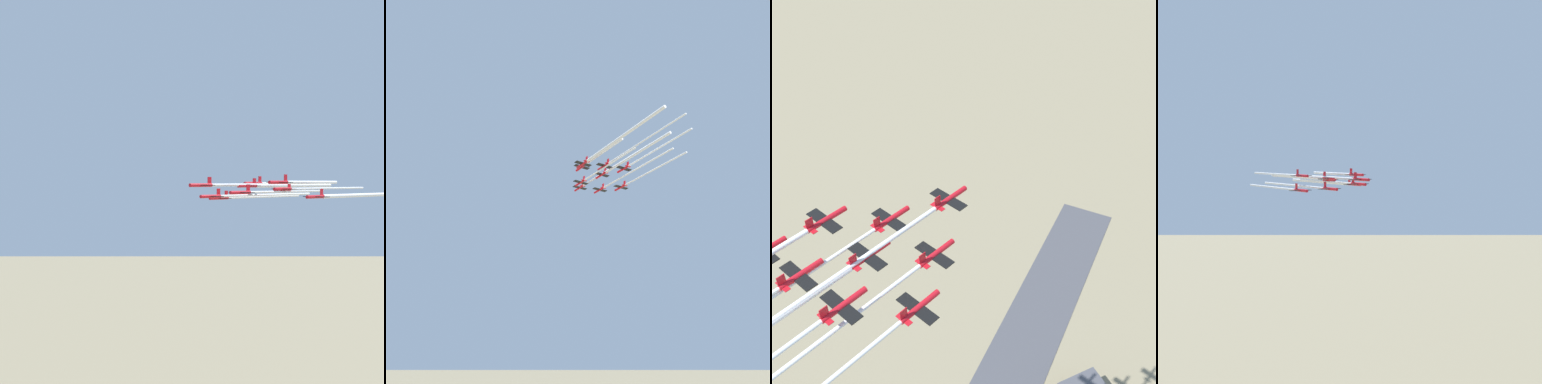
# 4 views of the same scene
# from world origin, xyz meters

# --- Properties ---
(jet_0) EXTENTS (8.77, 9.00, 3.06)m
(jet_0) POSITION_xyz_m (39.26, 58.11, 138.81)
(jet_0) COLOR red
(jet_1) EXTENTS (8.77, 9.00, 3.06)m
(jet_1) POSITION_xyz_m (40.93, 70.48, 136.53)
(jet_1) COLOR red
(jet_2) EXTENTS (8.77, 9.00, 3.06)m
(jet_2) POSITION_xyz_m (29.26, 65.58, 135.11)
(jet_2) COLOR red
(jet_3) EXTENTS (8.77, 9.00, 3.06)m
(jet_3) POSITION_xyz_m (42.60, 82.85, 139.65)
(jet_3) COLOR red
(jet_4) EXTENTS (8.77, 9.00, 3.06)m
(jet_4) POSITION_xyz_m (30.93, 77.95, 138.50)
(jet_4) COLOR red
(jet_5) EXTENTS (8.77, 9.00, 3.06)m
(jet_5) POSITION_xyz_m (19.26, 73.05, 134.19)
(jet_5) COLOR red
(jet_6) EXTENTS (8.77, 9.00, 3.06)m
(jet_6) POSITION_xyz_m (44.26, 95.22, 135.07)
(jet_6) COLOR red
(jet_7) EXTENTS (8.77, 9.00, 3.06)m
(jet_7) POSITION_xyz_m (32.60, 90.32, 137.42)
(jet_7) COLOR red
(jet_8) EXTENTS (8.77, 9.00, 3.06)m
(jet_8) POSITION_xyz_m (20.93, 85.41, 139.28)
(jet_8) COLOR red
(smoke_trail_0) EXTENTS (22.02, 50.75, 0.93)m
(smoke_trail_0) POSITION_xyz_m (27.05, 87.17, 138.76)
(smoke_trail_0) COLOR white
(smoke_trail_1) EXTENTS (16.70, 38.36, 0.77)m
(smoke_trail_1) POSITION_xyz_m (31.31, 93.37, 136.48)
(smoke_trail_1) COLOR white
(smoke_trail_2) EXTENTS (20.69, 47.79, 0.81)m
(smoke_trail_2) POSITION_xyz_m (17.67, 93.18, 135.06)
(smoke_trail_2) COLOR white
(smoke_trail_3) EXTENTS (12.25, 27.26, 1.05)m
(smoke_trail_3) POSITION_xyz_m (35.33, 100.14, 139.61)
(smoke_trail_3) COLOR white
(smoke_trail_4) EXTENTS (18.90, 42.72, 1.26)m
(smoke_trail_4) POSITION_xyz_m (20.44, 102.92, 138.45)
(smoke_trail_4) COLOR white
(smoke_trail_5) EXTENTS (17.24, 39.62, 0.79)m
(smoke_trail_5) POSITION_xyz_m (9.38, 96.56, 134.15)
(smoke_trail_5) COLOR white
(smoke_trail_6) EXTENTS (20.82, 47.17, 1.32)m
(smoke_trail_6) POSITION_xyz_m (32.84, 122.41, 135.03)
(smoke_trail_6) COLOR white
(smoke_trail_7) EXTENTS (19.75, 45.74, 0.70)m
(smoke_trail_7) POSITION_xyz_m (21.42, 116.91, 137.37)
(smoke_trail_7) COLOR white
(smoke_trail_8) EXTENTS (16.71, 38.32, 0.80)m
(smoke_trail_8) POSITION_xyz_m (11.32, 108.28, 139.23)
(smoke_trail_8) COLOR white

